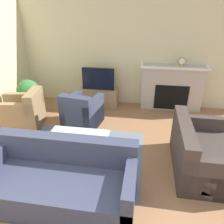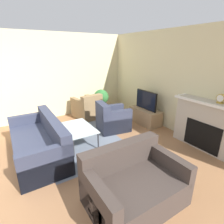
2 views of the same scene
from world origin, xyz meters
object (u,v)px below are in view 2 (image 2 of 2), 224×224
(couch_sectional, at_px, (40,143))
(armchair_accent, at_px, (112,120))
(couch_loveseat, at_px, (133,185))
(potted_plant, at_px, (101,98))
(armchair_by_window, at_px, (87,109))
(coffee_table, at_px, (78,129))
(mantel_clock, at_px, (221,99))
(tv, at_px, (146,100))

(couch_sectional, bearing_deg, armchair_accent, 97.89)
(couch_loveseat, height_order, armchair_accent, same)
(couch_loveseat, relative_size, potted_plant, 1.60)
(armchair_accent, bearing_deg, armchair_by_window, 16.93)
(armchair_by_window, xyz_separation_m, coffee_table, (1.54, -0.93, 0.09))
(potted_plant, bearing_deg, couch_sectional, -54.63)
(couch_loveseat, distance_m, armchair_accent, 2.51)
(couch_loveseat, height_order, potted_plant, potted_plant)
(potted_plant, bearing_deg, armchair_accent, -16.88)
(mantel_clock, bearing_deg, armchair_accent, -148.64)
(potted_plant, xyz_separation_m, mantel_clock, (3.56, 0.85, 0.69))
(couch_loveseat, xyz_separation_m, potted_plant, (-3.73, 1.49, 0.25))
(couch_sectional, bearing_deg, mantel_clock, 60.66)
(tv, xyz_separation_m, armchair_accent, (-0.11, -1.13, -0.44))
(tv, xyz_separation_m, couch_sectional, (0.16, -3.12, -0.45))
(couch_loveseat, bearing_deg, coffee_table, 91.58)
(coffee_table, relative_size, mantel_clock, 5.26)
(couch_sectional, bearing_deg, couch_loveseat, 24.94)
(armchair_accent, distance_m, potted_plant, 1.53)
(couch_loveseat, xyz_separation_m, armchair_by_window, (-3.58, 0.88, 0.01))
(couch_loveseat, xyz_separation_m, armchair_accent, (-2.28, 1.05, 0.01))
(armchair_accent, xyz_separation_m, mantel_clock, (2.12, 1.29, 0.93))
(tv, distance_m, armchair_accent, 1.22)
(armchair_by_window, height_order, armchair_accent, same)
(armchair_by_window, height_order, mantel_clock, mantel_clock)
(mantel_clock, bearing_deg, coffee_table, -128.12)
(armchair_accent, bearing_deg, couch_sectional, 107.08)
(couch_sectional, relative_size, coffee_table, 1.95)
(armchair_by_window, xyz_separation_m, potted_plant, (-0.14, 0.62, 0.24))
(armchair_accent, distance_m, coffee_table, 1.14)
(tv, height_order, armchair_by_window, tv)
(tv, bearing_deg, couch_loveseat, -45.25)
(couch_loveseat, bearing_deg, tv, 44.75)
(mantel_clock, bearing_deg, couch_sectional, -119.34)
(coffee_table, height_order, potted_plant, potted_plant)
(tv, relative_size, potted_plant, 0.96)
(couch_loveseat, relative_size, armchair_by_window, 1.40)
(tv, height_order, potted_plant, tv)
(tv, xyz_separation_m, coffee_table, (0.12, -2.24, -0.35))
(couch_sectional, distance_m, potted_plant, 2.98)
(tv, distance_m, couch_sectional, 3.16)
(couch_loveseat, xyz_separation_m, coffee_table, (-2.05, -0.06, 0.10))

